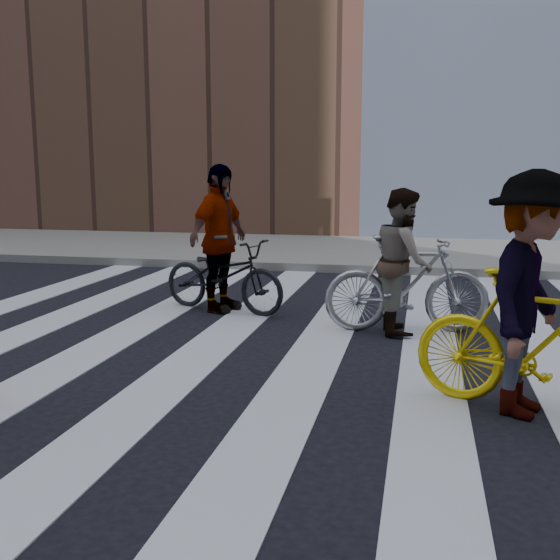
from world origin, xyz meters
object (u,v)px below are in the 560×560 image
(bike_silver_mid, at_px, (407,284))
(bike_yellow_right, at_px, (535,344))
(rider_mid, at_px, (403,261))
(rider_rear, at_px, (219,239))
(rider_right, at_px, (531,295))
(bike_dark_rear, at_px, (223,275))

(bike_silver_mid, xyz_separation_m, bike_yellow_right, (0.98, -2.33, -0.01))
(rider_mid, xyz_separation_m, rider_rear, (-2.31, 0.61, 0.13))
(rider_rear, bearing_deg, bike_yellow_right, -113.45)
(bike_yellow_right, bearing_deg, rider_mid, 44.96)
(bike_silver_mid, xyz_separation_m, rider_mid, (-0.05, 0.00, 0.26))
(bike_silver_mid, bearing_deg, rider_right, -167.08)
(bike_dark_rear, distance_m, rider_right, 4.40)
(bike_silver_mid, bearing_deg, bike_dark_rear, 66.43)
(rider_mid, bearing_deg, rider_right, -166.03)
(rider_mid, relative_size, rider_rear, 0.86)
(bike_silver_mid, relative_size, bike_dark_rear, 1.02)
(bike_silver_mid, height_order, rider_mid, rider_mid)
(bike_silver_mid, bearing_deg, rider_mid, 81.17)
(bike_silver_mid, relative_size, rider_mid, 1.13)
(bike_silver_mid, distance_m, bike_yellow_right, 2.53)
(bike_dark_rear, relative_size, rider_rear, 0.95)
(bike_silver_mid, xyz_separation_m, rider_rear, (-2.36, 0.61, 0.39))
(bike_dark_rear, height_order, rider_mid, rider_mid)
(bike_yellow_right, distance_m, rider_right, 0.37)
(bike_yellow_right, bearing_deg, bike_silver_mid, 43.92)
(bike_yellow_right, bearing_deg, rider_rear, 69.78)
(bike_yellow_right, xyz_separation_m, rider_rear, (-3.34, 2.94, 0.40))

